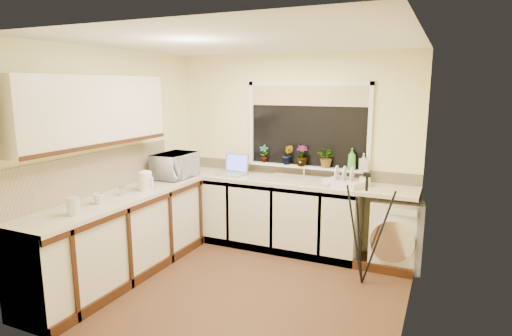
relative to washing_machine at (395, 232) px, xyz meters
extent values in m
plane|color=brown|center=(-1.36, -1.23, -0.40)|extent=(3.20, 3.20, 0.00)
plane|color=white|center=(-1.36, -1.23, 2.05)|extent=(3.20, 3.20, 0.00)
plane|color=#FFF2AA|center=(-1.36, 0.27, 0.83)|extent=(3.20, 0.00, 3.20)
plane|color=#FFF2AA|center=(-1.36, -2.73, 0.83)|extent=(3.20, 0.00, 3.20)
plane|color=#FFF2AA|center=(-2.96, -1.23, 0.83)|extent=(0.00, 3.00, 3.00)
plane|color=#FFF2AA|center=(0.24, -1.23, 0.83)|extent=(0.00, 3.00, 3.00)
cube|color=silver|center=(-1.69, -0.03, 0.03)|extent=(2.55, 0.60, 0.86)
cube|color=silver|center=(-2.66, -1.53, 0.03)|extent=(0.54, 2.40, 0.86)
cube|color=beige|center=(-1.36, -0.03, 0.48)|extent=(3.20, 0.60, 0.04)
cube|color=beige|center=(-2.66, -1.53, 0.48)|extent=(0.60, 2.40, 0.04)
cube|color=silver|center=(-2.80, -1.68, 1.40)|extent=(0.28, 1.90, 0.70)
cube|color=beige|center=(-2.95, -1.53, 0.73)|extent=(0.02, 2.40, 0.45)
cube|color=beige|center=(-1.36, 0.26, 0.57)|extent=(3.20, 0.02, 0.14)
cube|color=black|center=(-1.16, 0.26, 1.15)|extent=(1.50, 0.02, 1.00)
cube|color=tan|center=(-1.16, 0.23, 1.53)|extent=(1.50, 0.02, 0.25)
cube|color=white|center=(-1.16, 0.20, 0.64)|extent=(1.60, 0.14, 0.03)
cube|color=tan|center=(-1.16, -0.03, 0.51)|extent=(0.82, 0.46, 0.03)
cylinder|color=silver|center=(-1.16, 0.15, 0.62)|extent=(0.03, 0.03, 0.24)
cube|color=white|center=(0.00, 0.00, 0.00)|extent=(0.62, 0.60, 0.80)
cube|color=#A4A4AC|center=(-2.09, -0.09, 0.51)|extent=(0.39, 0.30, 0.02)
cube|color=#5864EF|center=(-2.06, 0.06, 0.64)|extent=(0.36, 0.10, 0.25)
cylinder|color=white|center=(-2.57, -1.21, 0.60)|extent=(0.15, 0.15, 0.20)
cube|color=beige|center=(-0.58, -0.04, 0.54)|extent=(0.54, 0.48, 0.07)
cylinder|color=silver|center=(-2.58, -2.21, 0.58)|extent=(0.11, 0.11, 0.16)
cylinder|color=silver|center=(-2.66, -1.47, 0.55)|extent=(0.07, 0.07, 0.10)
imported|color=white|center=(-2.65, -0.51, 0.66)|extent=(0.38, 0.56, 0.31)
imported|color=#999999|center=(-1.73, 0.20, 0.77)|extent=(0.14, 0.11, 0.23)
imported|color=#999999|center=(-1.39, 0.17, 0.78)|extent=(0.16, 0.14, 0.25)
imported|color=#999999|center=(-1.20, 0.16, 0.78)|extent=(0.19, 0.19, 0.26)
imported|color=#999999|center=(-0.88, 0.18, 0.78)|extent=(0.28, 0.27, 0.25)
imported|color=green|center=(-0.57, 0.18, 0.78)|extent=(0.10, 0.10, 0.26)
imported|color=#999999|center=(-0.43, 0.19, 0.76)|extent=(0.12, 0.12, 0.21)
imported|color=silver|center=(-0.38, 0.01, 0.56)|extent=(0.18, 0.18, 0.11)
imported|color=#F0DDC5|center=(-2.64, -1.83, 0.55)|extent=(0.12, 0.12, 0.10)
camera|label=1|loc=(0.47, -4.90, 1.66)|focal=29.93mm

